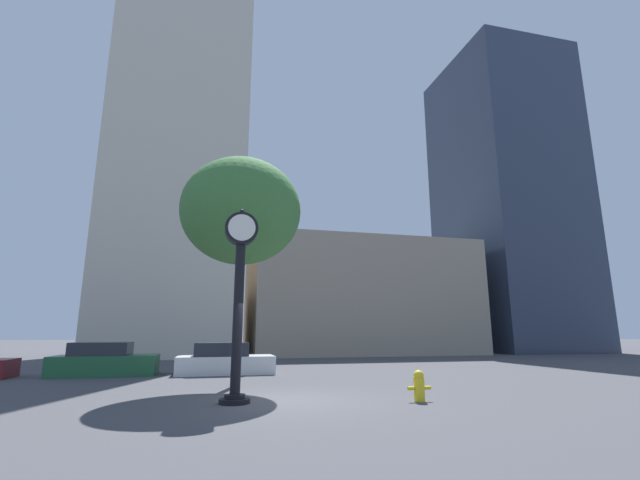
{
  "coord_description": "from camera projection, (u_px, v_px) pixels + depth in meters",
  "views": [
    {
      "loc": [
        -1.91,
        -11.87,
        1.77
      ],
      "look_at": [
        3.73,
        10.8,
        6.8
      ],
      "focal_mm": 24.0,
      "sensor_mm": 36.0,
      "label": 1
    }
  ],
  "objects": [
    {
      "name": "building_storefront_row",
      "position": [
        355.0,
        299.0,
        37.47
      ],
      "size": [
        18.32,
        12.0,
        9.15
      ],
      "color": "gray",
      "rests_on": "ground_plane"
    },
    {
      "name": "bare_tree",
      "position": [
        241.0,
        212.0,
        15.25
      ],
      "size": [
        4.24,
        4.24,
        7.9
      ],
      "color": "brown",
      "rests_on": "ground_plane"
    },
    {
      "name": "car_white",
      "position": [
        225.0,
        361.0,
        18.53
      ],
      "size": [
        4.12,
        1.97,
        1.31
      ],
      "rotation": [
        0.0,
        0.0,
        -0.01
      ],
      "color": "silver",
      "rests_on": "ground_plane"
    },
    {
      "name": "fire_hydrant_far",
      "position": [
        419.0,
        385.0,
        11.17
      ],
      "size": [
        0.64,
        0.28,
        0.78
      ],
      "color": "yellow",
      "rests_on": "ground_plane"
    },
    {
      "name": "ground_plane",
      "position": [
        282.0,
        400.0,
        11.34
      ],
      "size": [
        200.0,
        200.0,
        0.0
      ],
      "primitive_type": "plane",
      "color": "#424247"
    },
    {
      "name": "building_tall_tower",
      "position": [
        183.0,
        159.0,
        36.32
      ],
      "size": [
        10.07,
        12.0,
        32.28
      ],
      "color": "beige",
      "rests_on": "ground_plane"
    },
    {
      "name": "building_glass_modern",
      "position": [
        505.0,
        200.0,
        43.5
      ],
      "size": [
        10.42,
        12.0,
        29.8
      ],
      "color": "#2D384C",
      "rests_on": "ground_plane"
    },
    {
      "name": "car_green",
      "position": [
        104.0,
        361.0,
        17.77
      ],
      "size": [
        4.08,
        1.84,
        1.35
      ],
      "rotation": [
        0.0,
        0.0,
        -0.01
      ],
      "color": "#236038",
      "rests_on": "ground_plane"
    },
    {
      "name": "street_clock",
      "position": [
        239.0,
        285.0,
        11.39
      ],
      "size": [
        0.89,
        0.79,
        5.09
      ],
      "color": "black",
      "rests_on": "ground_plane"
    }
  ]
}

